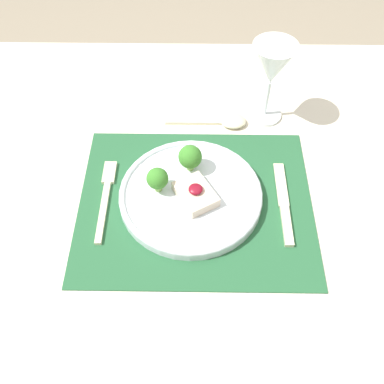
% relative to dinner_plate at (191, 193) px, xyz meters
% --- Properties ---
extents(ground_plane, '(8.00, 8.00, 0.00)m').
position_rel_dinner_plate_xyz_m(ground_plane, '(0.01, -0.01, -0.79)').
color(ground_plane, gray).
extents(dining_table, '(1.41, 1.02, 0.77)m').
position_rel_dinner_plate_xyz_m(dining_table, '(0.01, -0.01, -0.11)').
color(dining_table, beige).
rests_on(dining_table, ground_plane).
extents(placemat, '(0.44, 0.36, 0.00)m').
position_rel_dinner_plate_xyz_m(placemat, '(0.01, -0.01, -0.02)').
color(placemat, '#235633').
rests_on(placemat, dining_table).
extents(dinner_plate, '(0.27, 0.27, 0.07)m').
position_rel_dinner_plate_xyz_m(dinner_plate, '(0.00, 0.00, 0.00)').
color(dinner_plate, silver).
rests_on(dinner_plate, placemat).
extents(fork, '(0.02, 0.19, 0.01)m').
position_rel_dinner_plate_xyz_m(fork, '(-0.16, 0.00, -0.01)').
color(fork, beige).
rests_on(fork, placemat).
extents(knife, '(0.02, 0.19, 0.01)m').
position_rel_dinner_plate_xyz_m(knife, '(0.18, -0.03, -0.01)').
color(knife, beige).
rests_on(knife, placemat).
extents(spoon, '(0.18, 0.05, 0.02)m').
position_rel_dinner_plate_xyz_m(spoon, '(0.08, 0.20, -0.01)').
color(spoon, beige).
rests_on(spoon, dining_table).
extents(wine_glass_near, '(0.09, 0.09, 0.18)m').
position_rel_dinner_plate_xyz_m(wine_glass_near, '(0.16, 0.23, 0.11)').
color(wine_glass_near, white).
rests_on(wine_glass_near, dining_table).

